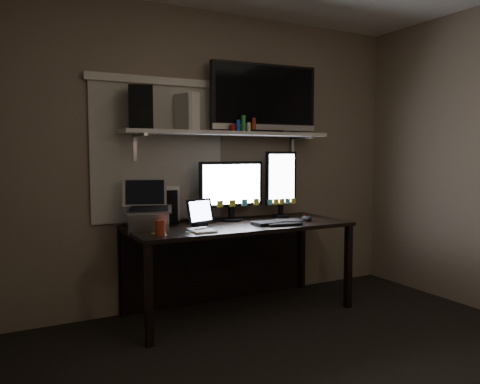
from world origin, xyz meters
TOP-DOWN VIEW (x-y plane):
  - back_wall at (0.00, 1.80)m, footprint 3.60×0.00m
  - window_blinds at (-0.55, 1.79)m, footprint 1.10×0.02m
  - desk at (0.00, 1.55)m, footprint 1.80×0.75m
  - wall_shelf at (0.00, 1.62)m, footprint 1.80×0.35m
  - monitor_landscape at (0.02, 1.61)m, footprint 0.59×0.07m
  - monitor_portrait at (0.52, 1.61)m, footprint 0.30×0.07m
  - keyboard at (0.27, 1.27)m, footprint 0.44×0.23m
  - mouse at (0.58, 1.30)m, footprint 0.10×0.13m
  - notepad at (-0.41, 1.23)m, footprint 0.17×0.24m
  - tablet at (-0.34, 1.44)m, footprint 0.27×0.18m
  - file_sorter at (-0.53, 1.74)m, footprint 0.25×0.18m
  - laptop at (-0.73, 1.48)m, footprint 0.40×0.37m
  - cup at (-0.74, 1.18)m, footprint 0.09×0.09m
  - sticky_notes at (-0.60, 1.28)m, footprint 0.36×0.30m
  - tv at (0.35, 1.63)m, footprint 0.99×0.25m
  - game_console at (-0.36, 1.65)m, footprint 0.14×0.26m
  - speaker at (-0.73, 1.65)m, footprint 0.23×0.26m
  - bottles at (0.12, 1.58)m, footprint 0.22×0.06m

SIDE VIEW (x-z plane):
  - desk at x=0.00m, z-range 0.19..0.92m
  - sticky_notes at x=-0.60m, z-range 0.73..0.73m
  - notepad at x=-0.41m, z-range 0.73..0.74m
  - keyboard at x=0.27m, z-range 0.73..0.76m
  - mouse at x=0.58m, z-range 0.73..0.77m
  - cup at x=-0.74m, z-range 0.73..0.84m
  - tablet at x=-0.34m, z-range 0.73..0.95m
  - file_sorter at x=-0.53m, z-range 0.73..1.02m
  - laptop at x=-0.73m, z-range 0.73..1.11m
  - monitor_landscape at x=0.02m, z-range 0.73..1.24m
  - monitor_portrait at x=0.52m, z-range 0.73..1.33m
  - back_wall at x=0.00m, z-range -0.55..3.05m
  - window_blinds at x=-0.55m, z-range 0.75..1.85m
  - wall_shelf at x=0.00m, z-range 1.45..1.48m
  - bottles at x=0.12m, z-range 1.48..1.62m
  - game_console at x=-0.36m, z-range 1.48..1.78m
  - speaker at x=-0.73m, z-range 1.48..1.81m
  - tv at x=0.35m, z-range 1.48..2.07m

